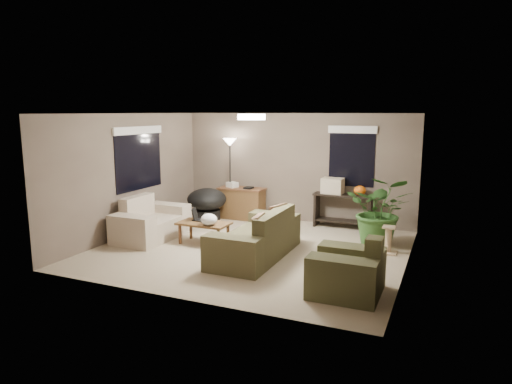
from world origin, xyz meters
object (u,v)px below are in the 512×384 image
at_px(houseplant, 380,218).
at_px(loveseat, 150,224).
at_px(floor_lamp, 230,152).
at_px(coffee_table, 204,226).
at_px(cat_scratching_post, 388,242).
at_px(armchair, 348,273).
at_px(main_sofa, 258,241).
at_px(papasan_chair, 207,203).
at_px(console_table, 343,208).
at_px(desk, 242,203).

bearing_deg(houseplant, loveseat, -162.37).
bearing_deg(floor_lamp, coffee_table, -76.65).
bearing_deg(cat_scratching_post, armchair, -97.36).
relative_size(loveseat, houseplant, 1.18).
height_order(main_sofa, coffee_table, main_sofa).
xyz_separation_m(papasan_chair, houseplant, (3.93, -0.24, 0.06)).
height_order(loveseat, armchair, same).
xyz_separation_m(loveseat, floor_lamp, (0.67, 2.28, 1.30)).
distance_m(console_table, houseplant, 1.39).
bearing_deg(floor_lamp, cat_scratching_post, -19.74).
relative_size(desk, papasan_chair, 0.94).
bearing_deg(coffee_table, desk, 95.59).
xyz_separation_m(desk, papasan_chair, (-0.57, -0.67, 0.09)).
xyz_separation_m(loveseat, coffee_table, (1.19, 0.10, 0.06)).
xyz_separation_m(desk, cat_scratching_post, (3.58, -1.40, -0.16)).
bearing_deg(papasan_chair, houseplant, -3.54).
xyz_separation_m(floor_lamp, cat_scratching_post, (3.89, -1.40, -1.38)).
distance_m(armchair, desk, 4.84).
bearing_deg(floor_lamp, desk, 0.83).
relative_size(coffee_table, console_table, 0.77).
distance_m(console_table, floor_lamp, 2.96).
xyz_separation_m(loveseat, desk, (0.97, 2.29, 0.08)).
xyz_separation_m(papasan_chair, floor_lamp, (0.27, 0.66, 1.13)).
xyz_separation_m(armchair, console_table, (-0.90, 3.65, 0.14)).
relative_size(main_sofa, loveseat, 1.38).
relative_size(houseplant, cat_scratching_post, 2.70).
height_order(desk, houseplant, houseplant).
xyz_separation_m(loveseat, papasan_chair, (0.40, 1.62, 0.17)).
relative_size(coffee_table, cat_scratching_post, 2.00).
relative_size(floor_lamp, cat_scratching_post, 3.82).
distance_m(desk, console_table, 2.42).
height_order(armchair, floor_lamp, floor_lamp).
distance_m(coffee_table, cat_scratching_post, 3.46).
bearing_deg(loveseat, floor_lamp, 73.66).
relative_size(loveseat, floor_lamp, 0.84).
distance_m(loveseat, desk, 2.49).
bearing_deg(papasan_chair, main_sofa, -41.96).
height_order(loveseat, cat_scratching_post, loveseat).
bearing_deg(desk, console_table, 2.66).
height_order(loveseat, floor_lamp, floor_lamp).
distance_m(loveseat, floor_lamp, 2.71).
height_order(desk, papasan_chair, papasan_chair).
distance_m(armchair, floor_lamp, 5.22).
bearing_deg(desk, loveseat, -113.05).
distance_m(floor_lamp, cat_scratching_post, 4.36).
bearing_deg(houseplant, main_sofa, -138.83).
bearing_deg(cat_scratching_post, loveseat, -168.99).
distance_m(main_sofa, desk, 2.95).
bearing_deg(armchair, loveseat, 163.73).
bearing_deg(coffee_table, floor_lamp, 103.35).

